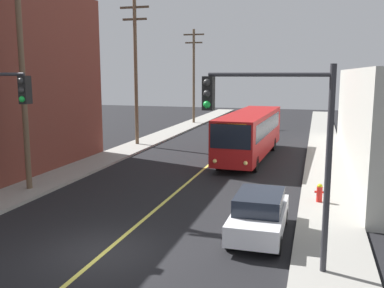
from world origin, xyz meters
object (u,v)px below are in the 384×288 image
at_px(city_bus, 250,132).
at_px(fire_hydrant, 320,192).
at_px(parked_car_white, 259,214).
at_px(traffic_signal_right_corner, 274,129).
at_px(utility_pole_far, 194,72).
at_px(utility_pole_mid, 136,67).
at_px(utility_pole_near, 22,63).

distance_m(city_bus, fire_hydrant, 11.05).
relative_size(parked_car_white, traffic_signal_right_corner, 0.73).
distance_m(parked_car_white, utility_pole_far, 35.55).
bearing_deg(utility_pole_mid, fire_hydrant, -41.35).
distance_m(utility_pole_near, fire_hydrant, 15.28).
xyz_separation_m(utility_pole_mid, fire_hydrant, (14.31, -12.59, -5.78)).
height_order(utility_pole_far, traffic_signal_right_corner, utility_pole_far).
bearing_deg(utility_pole_far, parked_car_white, -70.15).
distance_m(city_bus, utility_pole_near, 15.60).
bearing_deg(fire_hydrant, utility_pole_far, 116.21).
xyz_separation_m(parked_car_white, traffic_signal_right_corner, (0.68, -2.63, 3.46)).
relative_size(utility_pole_far, traffic_signal_right_corner, 1.77).
height_order(utility_pole_mid, traffic_signal_right_corner, utility_pole_mid).
relative_size(parked_car_white, utility_pole_mid, 0.39).
bearing_deg(city_bus, utility_pole_far, 116.81).
bearing_deg(utility_pole_near, utility_pole_mid, 91.09).
xyz_separation_m(utility_pole_near, fire_hydrant, (14.04, 1.65, -5.79)).
bearing_deg(utility_pole_near, city_bus, 51.00).
distance_m(traffic_signal_right_corner, fire_hydrant, 8.18).
bearing_deg(city_bus, parked_car_white, -80.08).
distance_m(city_bus, utility_pole_far, 21.28).
xyz_separation_m(parked_car_white, utility_pole_mid, (-12.19, 17.10, 5.52)).
relative_size(utility_pole_mid, fire_hydrant, 13.55).
bearing_deg(utility_pole_mid, city_bus, -15.34).
bearing_deg(fire_hydrant, utility_pole_mid, 138.65).
distance_m(utility_pole_mid, fire_hydrant, 19.92).
xyz_separation_m(utility_pole_far, traffic_signal_right_corner, (12.63, -35.71, -1.67)).
bearing_deg(utility_pole_mid, utility_pole_far, 89.12).
distance_m(utility_pole_mid, utility_pole_far, 15.99).
distance_m(parked_car_white, utility_pole_near, 13.45).
distance_m(parked_car_white, fire_hydrant, 4.99).
bearing_deg(parked_car_white, utility_pole_far, 109.85).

